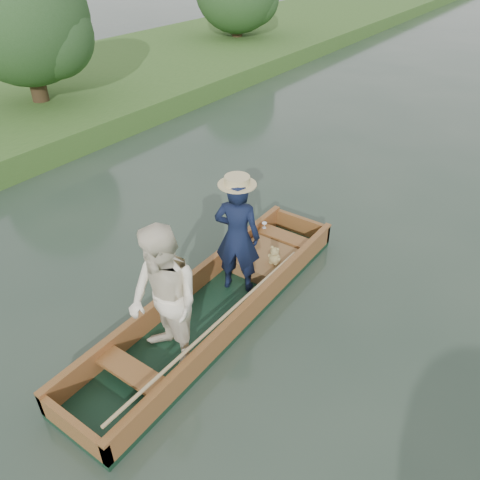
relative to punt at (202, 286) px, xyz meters
The scene contains 3 objects.
ground 0.82m from the punt, 98.76° to the left, with size 120.00×120.00×0.00m, color #283D30.
trees_far 8.05m from the punt, 91.45° to the left, with size 22.87×16.34×4.60m.
punt is the anchor object (origin of this frame).
Camera 1 is at (3.15, -3.88, 4.65)m, focal length 35.00 mm.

